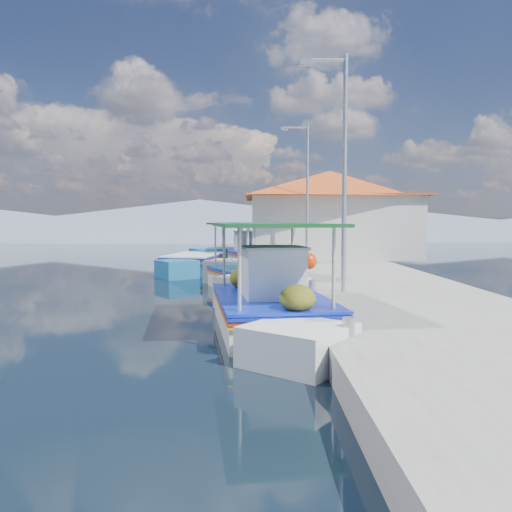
{
  "coord_description": "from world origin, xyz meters",
  "views": [
    {
      "loc": [
        2.31,
        -10.8,
        2.32
      ],
      "look_at": [
        2.35,
        3.83,
        1.3
      ],
      "focal_mm": 35.04,
      "sensor_mm": 36.0,
      "label": 1
    }
  ],
  "objects": [
    {
      "name": "lamp_post_far",
      "position": [
        4.51,
        11.0,
        3.85
      ],
      "size": [
        1.21,
        0.14,
        6.0
      ],
      "color": "#A5A8AD",
      "rests_on": "quay"
    },
    {
      "name": "mountain_ridge",
      "position": [
        6.54,
        56.0,
        2.04
      ],
      "size": [
        171.4,
        96.0,
        5.5
      ],
      "color": "slate",
      "rests_on": "ground"
    },
    {
      "name": "caique_far",
      "position": [
        1.85,
        16.5,
        0.46
      ],
      "size": [
        3.76,
        6.65,
        2.5
      ],
      "rotation": [
        0.0,
        0.0,
        -0.37
      ],
      "color": "white",
      "rests_on": "ground"
    },
    {
      "name": "quay",
      "position": [
        5.9,
        6.0,
        0.25
      ],
      "size": [
        5.0,
        44.0,
        0.5
      ],
      "primitive_type": "cube",
      "color": "#A09C95",
      "rests_on": "ground"
    },
    {
      "name": "bollards",
      "position": [
        3.8,
        5.25,
        0.65
      ],
      "size": [
        0.2,
        17.2,
        0.3
      ],
      "color": "#A5A8AD",
      "rests_on": "quay"
    },
    {
      "name": "lamp_post_near",
      "position": [
        4.51,
        2.0,
        3.85
      ],
      "size": [
        1.21,
        0.14,
        6.0
      ],
      "color": "#A5A8AD",
      "rests_on": "quay"
    },
    {
      "name": "main_caique",
      "position": [
        2.66,
        -0.1,
        0.49
      ],
      "size": [
        2.89,
        7.6,
        2.53
      ],
      "rotation": [
        0.0,
        0.0,
        -0.14
      ],
      "color": "white",
      "rests_on": "ground"
    },
    {
      "name": "ground",
      "position": [
        0.0,
        0.0,
        0.0
      ],
      "size": [
        160.0,
        160.0,
        0.0
      ],
      "primitive_type": "plane",
      "color": "black",
      "rests_on": "ground"
    },
    {
      "name": "caique_green_canopy",
      "position": [
        2.25,
        5.98,
        0.38
      ],
      "size": [
        3.67,
        6.2,
        2.52
      ],
      "rotation": [
        0.0,
        0.0,
        -0.4
      ],
      "color": "white",
      "rests_on": "ground"
    },
    {
      "name": "caique_blue_hull",
      "position": [
        -0.47,
        11.96,
        0.33
      ],
      "size": [
        2.79,
        6.82,
        1.23
      ],
      "rotation": [
        0.0,
        0.0,
        0.17
      ],
      "color": "#1A659D",
      "rests_on": "ground"
    },
    {
      "name": "harbor_building",
      "position": [
        6.2,
        15.0,
        2.78
      ],
      "size": [
        10.49,
        10.49,
        4.4
      ],
      "color": "silver",
      "rests_on": "quay"
    }
  ]
}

